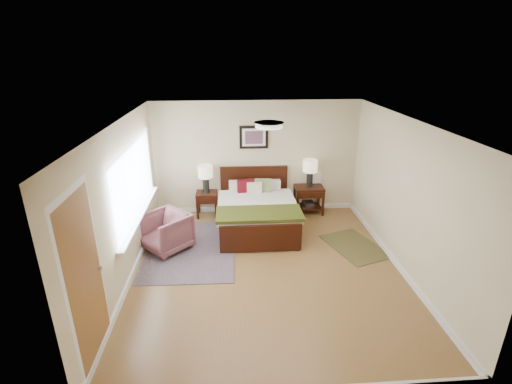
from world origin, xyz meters
TOP-DOWN VIEW (x-y plane):
  - floor at (0.00, 0.00)m, footprint 5.00×5.00m
  - back_wall at (0.00, 2.50)m, footprint 4.50×0.04m
  - front_wall at (0.00, -2.50)m, footprint 4.50×0.04m
  - left_wall at (-2.25, 0.00)m, footprint 0.04×5.00m
  - right_wall at (2.25, 0.00)m, footprint 0.04×5.00m
  - ceiling at (0.00, 0.00)m, footprint 4.50×5.00m
  - window at (-2.20, 0.70)m, footprint 0.11×2.72m
  - door at (-2.23, -1.75)m, footprint 0.06×1.00m
  - ceil_fixture at (0.00, 0.00)m, footprint 0.44×0.44m
  - bed at (-0.06, 1.54)m, footprint 1.62×1.95m
  - wall_art at (-0.06, 2.47)m, footprint 0.62×0.05m
  - nightstand_left at (-1.12, 2.25)m, footprint 0.46×0.42m
  - nightstand_right at (1.16, 2.26)m, footprint 0.63×0.47m
  - lamp_left at (-1.12, 2.27)m, footprint 0.32×0.32m
  - lamp_right at (1.16, 2.27)m, footprint 0.32×0.32m
  - armchair at (-1.80, 0.81)m, footprint 1.09×1.09m
  - rug_persian at (-1.35, 0.77)m, footprint 1.66×2.31m
  - rug_navy at (1.73, 0.65)m, footprint 1.19×1.44m

SIDE VIEW (x-z plane):
  - floor at x=0.00m, z-range 0.00..0.00m
  - rug_persian at x=-1.35m, z-range 0.00..0.01m
  - rug_navy at x=1.73m, z-range 0.00..0.01m
  - armchair at x=-1.80m, z-range 0.00..0.71m
  - nightstand_right at x=1.16m, z-range 0.08..0.70m
  - nightstand_left at x=-1.12m, z-range 0.16..0.71m
  - bed at x=-0.06m, z-range -0.04..1.01m
  - lamp_left at x=-1.12m, z-range 0.67..1.28m
  - lamp_right at x=1.16m, z-range 0.75..1.36m
  - door at x=-2.23m, z-range -0.02..2.16m
  - back_wall at x=0.00m, z-range 0.00..2.50m
  - front_wall at x=0.00m, z-range 0.00..2.50m
  - left_wall at x=-2.25m, z-range 0.00..2.50m
  - right_wall at x=2.25m, z-range 0.00..2.50m
  - window at x=-2.20m, z-range 0.72..2.04m
  - wall_art at x=-0.06m, z-range 1.47..1.97m
  - ceil_fixture at x=0.00m, z-range 2.43..2.50m
  - ceiling at x=0.00m, z-range 2.49..2.51m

